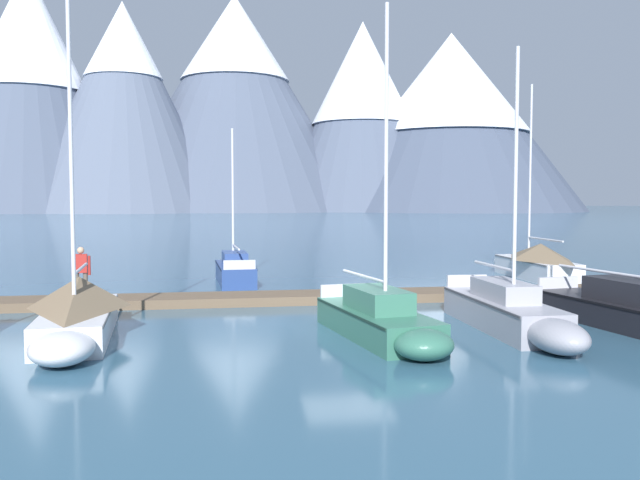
# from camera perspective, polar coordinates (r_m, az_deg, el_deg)

# --- Properties ---
(ground_plane) EXTENTS (700.00, 700.00, 0.00)m
(ground_plane) POSITION_cam_1_polar(r_m,az_deg,el_deg) (19.06, 2.39, -7.10)
(ground_plane) COLOR #335B75
(mountain_west_summit) EXTENTS (59.94, 59.94, 69.50)m
(mountain_west_summit) POSITION_cam_1_polar(r_m,az_deg,el_deg) (210.77, -23.73, 12.29)
(mountain_west_summit) COLOR #4C566B
(mountain_west_summit) RESTS_ON ground
(mountain_central_massif) EXTENTS (58.13, 58.13, 59.78)m
(mountain_central_massif) POSITION_cam_1_polar(r_m,az_deg,el_deg) (200.93, -16.53, 11.15)
(mountain_central_massif) COLOR slate
(mountain_central_massif) RESTS_ON ground
(mountain_shoulder_ridge) EXTENTS (82.80, 82.80, 68.21)m
(mountain_shoulder_ridge) POSITION_cam_1_polar(r_m,az_deg,el_deg) (217.08, -7.31, 11.90)
(mountain_shoulder_ridge) COLOR #4C566B
(mountain_shoulder_ridge) RESTS_ON ground
(mountain_east_summit) EXTENTS (56.15, 56.15, 58.96)m
(mountain_east_summit) POSITION_cam_1_polar(r_m,az_deg,el_deg) (211.65, 3.68, 11.06)
(mountain_east_summit) COLOR #4C566B
(mountain_east_summit) RESTS_ON ground
(mountain_rear_spur) EXTENTS (83.24, 83.24, 55.85)m
(mountain_rear_spur) POSITION_cam_1_polar(r_m,az_deg,el_deg) (216.66, 11.17, 10.42)
(mountain_rear_spur) COLOR #424C60
(mountain_rear_spur) RESTS_ON ground
(dock) EXTENTS (23.49, 2.44, 0.30)m
(dock) POSITION_cam_1_polar(r_m,az_deg,el_deg) (22.93, 0.66, -4.93)
(dock) COLOR brown
(dock) RESTS_ON ground
(sailboat_second_berth) EXTENTS (2.27, 6.55, 8.36)m
(sailboat_second_berth) POSITION_cam_1_polar(r_m,az_deg,el_deg) (17.78, -20.17, -5.73)
(sailboat_second_berth) COLOR silver
(sailboat_second_berth) RESTS_ON ground
(sailboat_mid_dock_port) EXTENTS (1.75, 6.01, 6.54)m
(sailboat_mid_dock_port) POSITION_cam_1_polar(r_m,az_deg,el_deg) (28.60, -7.44, -2.52)
(sailboat_mid_dock_port) COLOR navy
(sailboat_mid_dock_port) RESTS_ON ground
(sailboat_mid_dock_starboard) EXTENTS (2.49, 5.89, 8.22)m
(sailboat_mid_dock_starboard) POSITION_cam_1_polar(r_m,az_deg,el_deg) (16.72, 5.32, -6.82)
(sailboat_mid_dock_starboard) COLOR #336B56
(sailboat_mid_dock_starboard) RESTS_ON ground
(sailboat_far_berth) EXTENTS (1.52, 6.74, 7.41)m
(sailboat_far_berth) POSITION_cam_1_polar(r_m,az_deg,el_deg) (18.23, 16.11, -6.02)
(sailboat_far_berth) COLOR #93939E
(sailboat_far_berth) RESTS_ON ground
(sailboat_end_of_dock) EXTENTS (1.95, 6.72, 8.69)m
(sailboat_end_of_dock) POSITION_cam_1_polar(r_m,az_deg,el_deg) (31.12, 17.97, -1.74)
(sailboat_end_of_dock) COLOR white
(sailboat_end_of_dock) RESTS_ON ground
(person_on_dock) EXTENTS (0.59, 0.27, 1.69)m
(person_on_dock) POSITION_cam_1_polar(r_m,az_deg,el_deg) (22.61, -19.88, -2.41)
(person_on_dock) COLOR brown
(person_on_dock) RESTS_ON dock
(mooring_buoy_channel_marker) EXTENTS (0.37, 0.37, 0.45)m
(mooring_buoy_channel_marker) POSITION_cam_1_polar(r_m,az_deg,el_deg) (21.15, 6.52, -5.56)
(mooring_buoy_channel_marker) COLOR white
(mooring_buoy_channel_marker) RESTS_ON ground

